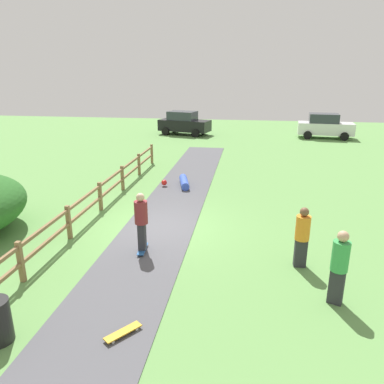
{
  "coord_description": "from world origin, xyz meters",
  "views": [
    {
      "loc": [
        2.87,
        -11.34,
        5.06
      ],
      "look_at": [
        0.97,
        0.97,
        1.0
      ],
      "focal_mm": 34.71,
      "sensor_mm": 36.0,
      "label": 1
    }
  ],
  "objects_px": {
    "parked_car_black": "(184,123)",
    "skater_riding": "(141,220)",
    "skateboard_loose": "(123,332)",
    "bystander_green": "(339,264)",
    "bystander_orange": "(302,235)",
    "skater_fallen": "(183,182)",
    "parked_car_white": "(325,126)"
  },
  "relations": [
    {
      "from": "parked_car_black",
      "to": "skater_riding",
      "type": "bearing_deg",
      "value": -83.38
    },
    {
      "from": "skateboard_loose",
      "to": "bystander_green",
      "type": "bearing_deg",
      "value": 22.33
    },
    {
      "from": "skater_riding",
      "to": "bystander_orange",
      "type": "distance_m",
      "value": 4.46
    },
    {
      "from": "skater_fallen",
      "to": "bystander_green",
      "type": "xyz_separation_m",
      "value": [
        5.04,
        -8.42,
        0.79
      ]
    },
    {
      "from": "skater_fallen",
      "to": "skateboard_loose",
      "type": "xyz_separation_m",
      "value": [
        0.61,
        -10.24,
        -0.11
      ]
    },
    {
      "from": "parked_car_black",
      "to": "bystander_green",
      "type": "bearing_deg",
      "value": -71.89
    },
    {
      "from": "parked_car_white",
      "to": "bystander_orange",
      "type": "bearing_deg",
      "value": -101.61
    },
    {
      "from": "skater_fallen",
      "to": "parked_car_black",
      "type": "relative_size",
      "value": 0.37
    },
    {
      "from": "skater_fallen",
      "to": "parked_car_black",
      "type": "height_order",
      "value": "parked_car_black"
    },
    {
      "from": "skater_riding",
      "to": "parked_car_black",
      "type": "distance_m",
      "value": 21.35
    },
    {
      "from": "skateboard_loose",
      "to": "bystander_green",
      "type": "relative_size",
      "value": 0.42
    },
    {
      "from": "skateboard_loose",
      "to": "bystander_green",
      "type": "distance_m",
      "value": 4.87
    },
    {
      "from": "bystander_green",
      "to": "parked_car_white",
      "type": "xyz_separation_m",
      "value": [
        3.79,
        22.98,
        -0.03
      ]
    },
    {
      "from": "skater_fallen",
      "to": "bystander_green",
      "type": "bearing_deg",
      "value": -59.09
    },
    {
      "from": "parked_car_white",
      "to": "skater_riding",
      "type": "bearing_deg",
      "value": -112.66
    },
    {
      "from": "skater_riding",
      "to": "bystander_orange",
      "type": "height_order",
      "value": "skater_riding"
    },
    {
      "from": "bystander_green",
      "to": "parked_car_black",
      "type": "distance_m",
      "value": 24.19
    },
    {
      "from": "bystander_orange",
      "to": "parked_car_white",
      "type": "distance_m",
      "value": 21.81
    },
    {
      "from": "bystander_orange",
      "to": "skateboard_loose",
      "type": "bearing_deg",
      "value": -138.17
    },
    {
      "from": "bystander_orange",
      "to": "parked_car_white",
      "type": "relative_size",
      "value": 0.39
    },
    {
      "from": "skateboard_loose",
      "to": "parked_car_white",
      "type": "bearing_deg",
      "value": 71.66
    },
    {
      "from": "skateboard_loose",
      "to": "parked_car_white",
      "type": "relative_size",
      "value": 0.17
    },
    {
      "from": "parked_car_black",
      "to": "skateboard_loose",
      "type": "bearing_deg",
      "value": -82.91
    },
    {
      "from": "skater_riding",
      "to": "skateboard_loose",
      "type": "height_order",
      "value": "skater_riding"
    },
    {
      "from": "skater_fallen",
      "to": "skateboard_loose",
      "type": "bearing_deg",
      "value": -86.58
    },
    {
      "from": "skateboard_loose",
      "to": "parked_car_white",
      "type": "height_order",
      "value": "parked_car_white"
    },
    {
      "from": "skater_riding",
      "to": "bystander_green",
      "type": "distance_m",
      "value": 5.36
    },
    {
      "from": "bystander_green",
      "to": "parked_car_white",
      "type": "height_order",
      "value": "parked_car_white"
    },
    {
      "from": "skater_fallen",
      "to": "bystander_green",
      "type": "height_order",
      "value": "bystander_green"
    },
    {
      "from": "skateboard_loose",
      "to": "parked_car_white",
      "type": "distance_m",
      "value": 26.14
    },
    {
      "from": "bystander_green",
      "to": "parked_car_black",
      "type": "relative_size",
      "value": 0.4
    },
    {
      "from": "bystander_green",
      "to": "parked_car_white",
      "type": "distance_m",
      "value": 23.29
    }
  ]
}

